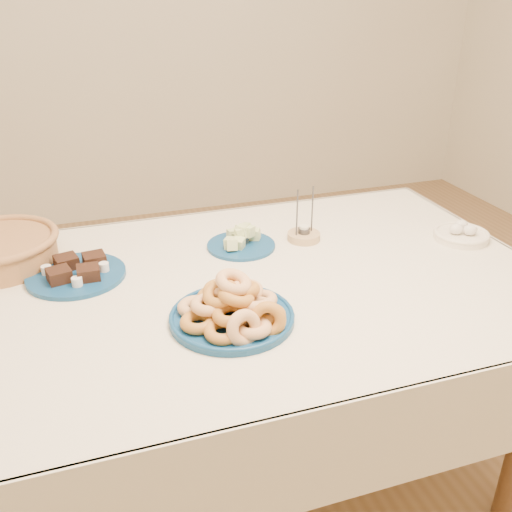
% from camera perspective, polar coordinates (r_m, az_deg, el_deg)
% --- Properties ---
extents(ground, '(5.00, 5.00, 0.00)m').
position_cam_1_polar(ground, '(2.08, -0.47, -20.94)').
color(ground, olive).
rests_on(ground, ground).
extents(dining_table, '(1.71, 1.11, 0.75)m').
position_cam_1_polar(dining_table, '(1.67, -0.55, -5.65)').
color(dining_table, brown).
rests_on(dining_table, ground).
extents(donut_platter, '(0.35, 0.35, 0.14)m').
position_cam_1_polar(donut_platter, '(1.41, -2.30, -5.32)').
color(donut_platter, navy).
rests_on(donut_platter, dining_table).
extents(melon_plate, '(0.27, 0.27, 0.07)m').
position_cam_1_polar(melon_plate, '(1.80, -1.52, 1.61)').
color(melon_plate, navy).
rests_on(melon_plate, dining_table).
extents(brownie_plate, '(0.28, 0.28, 0.05)m').
position_cam_1_polar(brownie_plate, '(1.70, -17.50, -1.58)').
color(brownie_plate, navy).
rests_on(brownie_plate, dining_table).
extents(candle_holder, '(0.13, 0.13, 0.18)m').
position_cam_1_polar(candle_holder, '(1.86, 4.80, 2.10)').
color(candle_holder, tan).
rests_on(candle_holder, dining_table).
extents(egg_bowl, '(0.22, 0.22, 0.06)m').
position_cam_1_polar(egg_bowl, '(1.98, 19.84, 2.08)').
color(egg_bowl, silver).
rests_on(egg_bowl, dining_table).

